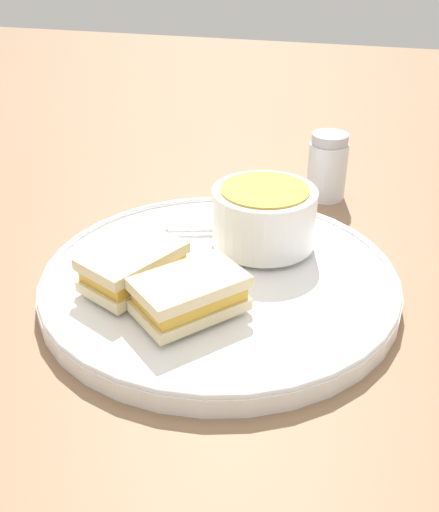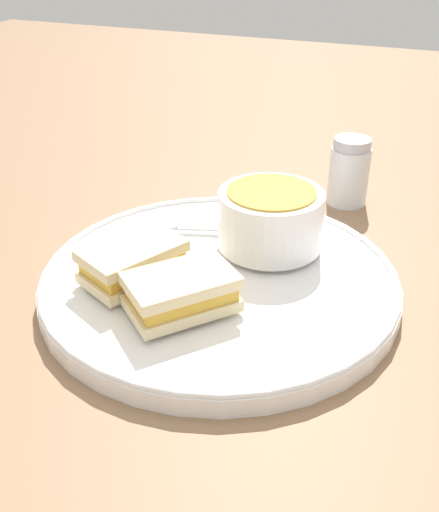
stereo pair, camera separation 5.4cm
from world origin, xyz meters
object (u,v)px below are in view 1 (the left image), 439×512
at_px(soup_bowl, 264,216).
at_px(spoon, 163,229).
at_px(sandwich_half_far, 190,294).
at_px(sandwich_half_near, 134,266).
at_px(salt_shaker, 327,167).

relative_size(soup_bowl, spoon, 0.81).
height_order(soup_bowl, sandwich_half_far, soup_bowl).
xyz_separation_m(sandwich_half_near, salt_shaker, (-0.14, -0.27, 0.00)).
relative_size(spoon, sandwich_half_far, 1.22).
bearing_deg(sandwich_half_near, spoon, -84.94).
bearing_deg(soup_bowl, sandwich_half_near, 47.03).
bearing_deg(salt_shaker, sandwich_half_near, 63.23).
bearing_deg(sandwich_half_near, soup_bowl, -132.97).
relative_size(sandwich_half_near, salt_shaker, 1.28).
relative_size(soup_bowl, sandwich_half_far, 0.99).
bearing_deg(sandwich_half_far, spoon, -60.86).
relative_size(spoon, sandwich_half_near, 1.21).
distance_m(spoon, sandwich_half_far, 0.14).
distance_m(sandwich_half_near, salt_shaker, 0.31).
height_order(spoon, sandwich_half_near, sandwich_half_near).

